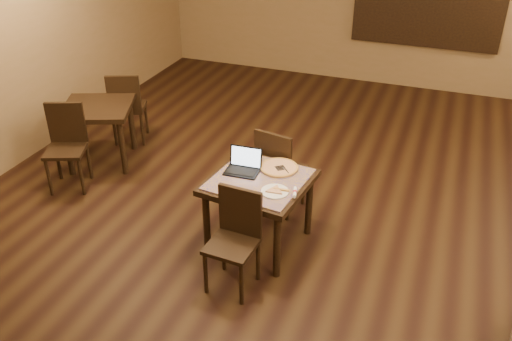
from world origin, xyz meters
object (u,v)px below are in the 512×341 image
at_px(chair_main_far, 278,167).
at_px(other_table_b_chair_far, 127,104).
at_px(other_table_b_chair_near, 67,141).
at_px(chair_main_near, 236,234).
at_px(laptop, 244,165).
at_px(other_table_b, 98,116).
at_px(tiled_table, 259,188).
at_px(pizza_pan, 279,169).

distance_m(chair_main_far, other_table_b_chair_far, 2.59).
height_order(chair_main_far, other_table_b_chair_near, other_table_b_chair_near).
relative_size(chair_main_near, laptop, 2.81).
xyz_separation_m(laptop, other_table_b_chair_near, (-2.32, 0.21, -0.25)).
xyz_separation_m(chair_main_near, other_table_b, (-2.49, 1.52, 0.11)).
height_order(tiled_table, other_table_b_chair_near, other_table_b_chair_near).
bearing_deg(chair_main_far, other_table_b_chair_near, 18.66).
bearing_deg(laptop, other_table_b_chair_near, 171.44).
distance_m(tiled_table, laptop, 0.28).
xyz_separation_m(pizza_pan, other_table_b_chair_near, (-2.64, 0.07, -0.20)).
xyz_separation_m(tiled_table, other_table_b_chair_near, (-2.52, 0.31, -0.09)).
bearing_deg(chair_main_near, laptop, 109.54).
height_order(chair_main_near, other_table_b, chair_main_near).
xyz_separation_m(chair_main_near, other_table_b_chair_near, (-2.53, 0.93, 0.03)).
bearing_deg(chair_main_far, other_table_b, 5.07).
bearing_deg(tiled_table, other_table_b_chair_near, 179.81).
bearing_deg(chair_main_far, tiled_table, 103.42).
bearing_deg(other_table_b, chair_main_far, -29.00).
distance_m(tiled_table, chair_main_near, 0.63).
bearing_deg(pizza_pan, chair_main_near, -97.63).
relative_size(tiled_table, pizza_pan, 2.72).
bearing_deg(other_table_b_chair_near, other_table_b_chair_far, 64.44).
distance_m(chair_main_far, laptop, 0.60).
height_order(chair_main_far, other_table_b_chair_far, other_table_b_chair_far).
relative_size(laptop, other_table_b_chair_near, 0.34).
height_order(pizza_pan, other_table_b_chair_far, other_table_b_chair_far).
bearing_deg(tiled_table, laptop, 159.77).
bearing_deg(chair_main_near, other_table_b_chair_near, 163.44).
xyz_separation_m(pizza_pan, other_table_b_chair_far, (-2.57, 1.26, -0.20)).
bearing_deg(laptop, chair_main_far, 66.99).
bearing_deg(pizza_pan, tiled_table, -116.57).
relative_size(tiled_table, other_table_b, 0.95).
bearing_deg(laptop, chair_main_near, -77.48).
xyz_separation_m(tiled_table, chair_main_far, (-0.02, 0.61, -0.10)).
xyz_separation_m(chair_main_near, laptop, (-0.21, 0.72, 0.28)).
distance_m(tiled_table, other_table_b_chair_far, 2.87).
distance_m(tiled_table, other_table_b_chair_near, 2.54).
relative_size(other_table_b, other_table_b_chair_far, 1.08).
relative_size(pizza_pan, other_table_b_chair_near, 0.37).
bearing_deg(other_table_b_chair_far, tiled_table, 126.31).
xyz_separation_m(pizza_pan, other_table_b, (-2.61, 0.66, -0.12)).
distance_m(other_table_b_chair_near, other_table_b_chair_far, 1.19).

